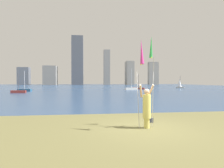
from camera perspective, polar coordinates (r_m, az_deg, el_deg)
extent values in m
cube|color=navy|center=(70.26, -5.20, -0.89)|extent=(120.00, 116.10, 0.12)
cube|color=#33301C|center=(12.57, 4.44, -8.80)|extent=(120.00, 0.70, 0.02)
cylinder|color=#D8CC66|center=(8.82, 10.26, -11.36)|extent=(0.25, 0.25, 0.44)
cylinder|color=#D8CC66|center=(8.69, 10.28, -6.56)|extent=(0.36, 0.36, 1.05)
sphere|color=#D1A889|center=(8.63, 10.29, -2.27)|extent=(0.25, 0.25, 0.25)
cylinder|color=#D1A889|center=(8.71, 8.57, -2.07)|extent=(0.26, 0.41, 0.60)
cylinder|color=#D1A889|center=(8.84, 11.41, -2.04)|extent=(0.26, 0.41, 0.60)
cylinder|color=#B2B2B7|center=(8.74, 7.71, -3.67)|extent=(0.02, 0.51, 2.75)
cone|color=#D83399|center=(8.24, 8.79, 9.55)|extent=(0.16, 0.35, 1.09)
sphere|color=yellow|center=(8.27, 8.60, 5.75)|extent=(0.06, 0.06, 0.06)
cylinder|color=#B2B2B7|center=(8.93, 12.06, -2.34)|extent=(0.02, 0.25, 3.17)
cone|color=green|center=(9.30, 11.55, 10.76)|extent=(0.16, 0.23, 1.03)
sphere|color=yellow|center=(9.20, 11.62, 7.67)|extent=(0.06, 0.06, 0.06)
cube|color=#33384C|center=(10.05, 11.39, -10.49)|extent=(0.24, 0.15, 0.22)
cube|color=white|center=(45.44, 5.80, -1.44)|extent=(3.10, 1.21, 0.52)
cylinder|color=silver|center=(45.41, 5.81, 1.74)|extent=(0.09, 0.09, 4.53)
cube|color=maroon|center=(49.94, 7.81, -1.30)|extent=(3.07, 2.22, 0.42)
cylinder|color=#47474C|center=(49.90, 7.81, 0.91)|extent=(0.09, 0.09, 3.43)
cube|color=silver|center=(60.28, 19.58, -0.98)|extent=(2.39, 1.78, 0.41)
cylinder|color=#47474C|center=(60.25, 19.59, 0.80)|extent=(0.07, 0.07, 3.33)
cone|color=white|center=(60.26, 19.43, 0.28)|extent=(1.54, 1.54, 2.24)
cube|color=#2D6084|center=(43.44, -24.54, -1.65)|extent=(3.00, 1.47, 0.48)
cylinder|color=silver|center=(43.40, -24.55, 1.11)|extent=(0.09, 0.09, 3.71)
cube|color=maroon|center=(37.39, -26.02, -2.06)|extent=(2.56, 0.69, 0.47)
cylinder|color=#47474C|center=(37.35, -26.04, 0.64)|extent=(0.08, 0.08, 3.06)
cube|color=slate|center=(115.22, -24.71, 2.14)|extent=(6.07, 4.21, 9.61)
cube|color=gray|center=(109.16, -17.86, 2.43)|extent=(6.82, 6.35, 10.30)
cube|color=#565B66|center=(110.35, -10.19, 6.83)|extent=(6.33, 6.34, 27.16)
cube|color=gray|center=(108.91, -1.56, 4.95)|extent=(3.43, 3.50, 19.70)
cube|color=gray|center=(112.24, 5.22, 3.25)|extent=(4.17, 7.20, 13.53)
cube|color=gray|center=(115.60, 12.12, 3.12)|extent=(5.76, 3.04, 13.34)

